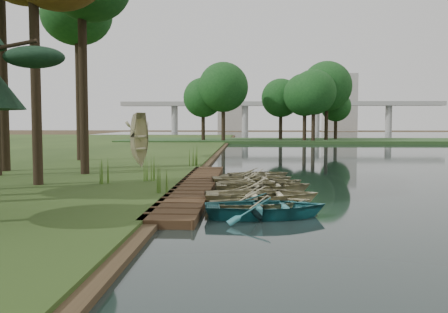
{
  "coord_description": "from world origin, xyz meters",
  "views": [
    {
      "loc": [
        0.6,
        -21.14,
        2.95
      ],
      "look_at": [
        -0.4,
        0.59,
        1.43
      ],
      "focal_mm": 40.0,
      "sensor_mm": 36.0,
      "label": 1
    }
  ],
  "objects_px": {
    "rowboat_1": "(262,201)",
    "stored_rowboat": "(140,162)",
    "rowboat_2": "(262,193)",
    "boardwalk": "(196,187)",
    "rowboat_0": "(266,205)"
  },
  "relations": [
    {
      "from": "rowboat_1",
      "to": "stored_rowboat",
      "type": "bearing_deg",
      "value": 12.06
    },
    {
      "from": "rowboat_1",
      "to": "rowboat_2",
      "type": "bearing_deg",
      "value": -16.94
    },
    {
      "from": "rowboat_2",
      "to": "stored_rowboat",
      "type": "relative_size",
      "value": 1.25
    },
    {
      "from": "boardwalk",
      "to": "rowboat_1",
      "type": "relative_size",
      "value": 4.78
    },
    {
      "from": "rowboat_2",
      "to": "stored_rowboat",
      "type": "height_order",
      "value": "stored_rowboat"
    },
    {
      "from": "boardwalk",
      "to": "rowboat_1",
      "type": "bearing_deg",
      "value": -62.65
    },
    {
      "from": "rowboat_0",
      "to": "stored_rowboat",
      "type": "relative_size",
      "value": 1.17
    },
    {
      "from": "rowboat_0",
      "to": "rowboat_1",
      "type": "relative_size",
      "value": 1.11
    },
    {
      "from": "boardwalk",
      "to": "stored_rowboat",
      "type": "distance_m",
      "value": 8.51
    },
    {
      "from": "stored_rowboat",
      "to": "rowboat_1",
      "type": "bearing_deg",
      "value": -130.24
    },
    {
      "from": "rowboat_0",
      "to": "rowboat_1",
      "type": "distance_m",
      "value": 0.92
    },
    {
      "from": "rowboat_1",
      "to": "stored_rowboat",
      "type": "distance_m",
      "value": 14.36
    },
    {
      "from": "boardwalk",
      "to": "rowboat_0",
      "type": "bearing_deg",
      "value": -65.58
    },
    {
      "from": "rowboat_0",
      "to": "stored_rowboat",
      "type": "distance_m",
      "value": 15.22
    },
    {
      "from": "rowboat_0",
      "to": "rowboat_1",
      "type": "xyz_separation_m",
      "value": [
        -0.09,
        0.92,
        -0.04
      ]
    }
  ]
}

